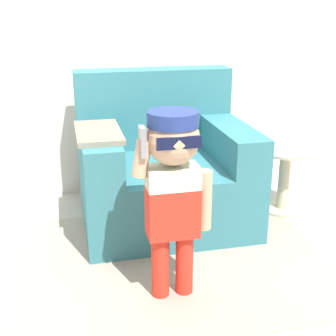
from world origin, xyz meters
TOP-DOWN VIEW (x-y plane):
  - ground_plane at (0.00, 0.00)m, footprint 10.00×10.00m
  - wall_back at (0.00, 0.66)m, footprint 10.00×0.05m
  - armchair at (0.22, 0.08)m, footprint 1.05×0.89m
  - person_child at (0.08, -0.77)m, footprint 0.37×0.28m
  - side_table at (1.03, 0.01)m, footprint 0.41×0.41m
  - rug at (0.15, -0.48)m, footprint 1.69×1.34m

SIDE VIEW (x-z plane):
  - ground_plane at x=0.00m, z-range 0.00..0.00m
  - rug at x=0.15m, z-range 0.00..0.01m
  - side_table at x=1.03m, z-range 0.05..0.49m
  - armchair at x=0.22m, z-range -0.13..0.80m
  - person_child at x=0.08m, z-range 0.15..1.05m
  - wall_back at x=0.00m, z-range 0.00..2.60m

